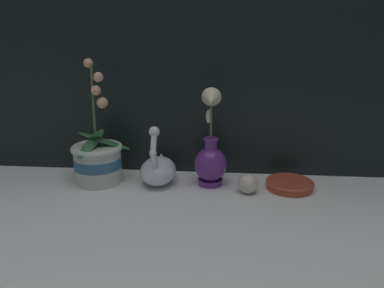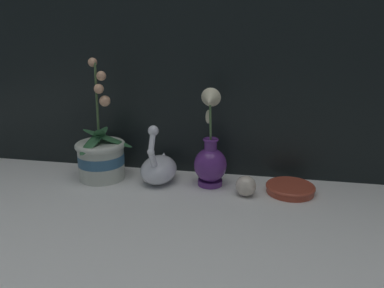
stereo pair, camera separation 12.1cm
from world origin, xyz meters
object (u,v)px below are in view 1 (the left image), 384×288
object	(u,v)px
swan_figurine	(158,169)
blue_vase	(211,157)
glass_sphere	(248,184)
orchid_potted_plant	(98,158)
amber_dish	(290,184)

from	to	relation	value
swan_figurine	blue_vase	world-z (taller)	blue_vase
swan_figurine	glass_sphere	distance (m)	0.30
blue_vase	swan_figurine	bearing A→B (deg)	-179.12
orchid_potted_plant	glass_sphere	bearing A→B (deg)	-5.92
orchid_potted_plant	blue_vase	bearing A→B (deg)	1.04
blue_vase	amber_dish	size ratio (longest dim) A/B	2.11
orchid_potted_plant	amber_dish	distance (m)	0.63
swan_figurine	amber_dish	bearing A→B (deg)	-1.06
glass_sphere	amber_dish	distance (m)	0.15
orchid_potted_plant	glass_sphere	size ratio (longest dim) A/B	6.37
glass_sphere	swan_figurine	bearing A→B (deg)	169.27
orchid_potted_plant	amber_dish	xyz separation A→B (m)	(0.63, -0.00, -0.07)
blue_vase	glass_sphere	world-z (taller)	blue_vase
orchid_potted_plant	amber_dish	size ratio (longest dim) A/B	2.65
swan_figurine	amber_dish	xyz separation A→B (m)	(0.43, -0.01, -0.04)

